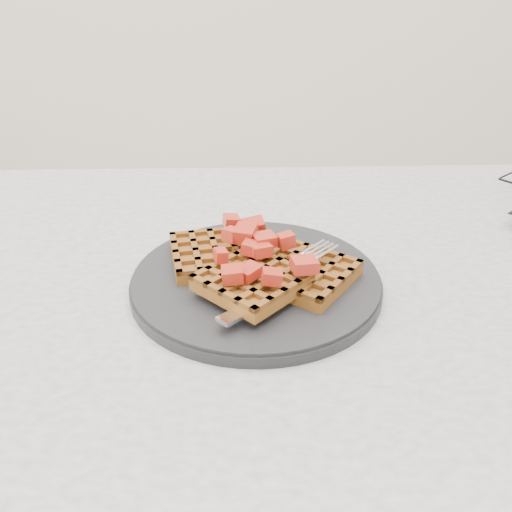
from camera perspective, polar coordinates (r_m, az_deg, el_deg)
name	(u,v)px	position (r m, az deg, el deg)	size (l,w,h in m)	color
table	(307,380)	(0.68, 5.13, -12.27)	(1.20, 0.80, 0.75)	beige
plate	(256,282)	(0.62, 0.00, -2.58)	(0.27, 0.27, 0.02)	black
waffles	(256,268)	(0.61, 0.03, -1.22)	(0.22, 0.19, 0.03)	#93591F
strawberry_pile	(256,244)	(0.60, 0.00, 1.17)	(0.15, 0.15, 0.02)	maroon
fork	(289,285)	(0.59, 3.27, -2.91)	(0.02, 0.18, 0.02)	silver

